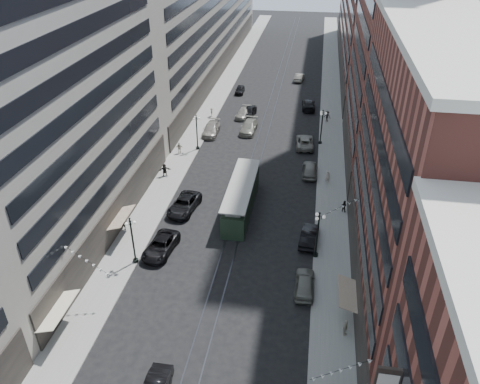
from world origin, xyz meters
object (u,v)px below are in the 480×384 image
Objects in this scene: pedestrian_2 at (123,224)px; car_10 at (309,236)px; lamppost_se_mid at (322,126)px; car_8 at (211,129)px; pedestrian_7 at (344,206)px; car_extra_2 at (249,127)px; pedestrian_4 at (345,328)px; pedestrian_9 at (327,116)px; pedestrian_5 at (165,170)px; lamppost_se_far at (318,233)px; lamppost_sw_far at (133,239)px; car_14 at (299,77)px; pedestrian_6 at (179,148)px; car_extra_1 at (310,169)px; lamppost_sw_mid at (197,131)px; car_11 at (305,142)px; car_4 at (305,283)px; car_13 at (249,111)px; streetcar at (241,198)px; car_extra_0 at (243,113)px; car_2 at (161,246)px; pedestrian_extra_0 at (212,112)px; pedestrian_8 at (328,177)px; car_7 at (184,204)px; car_9 at (240,90)px; car_12 at (309,105)px.

car_10 is (20.90, 1.38, -0.18)m from pedestrian_2.
lamppost_se_mid is at bearing -86.23° from car_10.
car_8 reaches higher than pedestrian_7.
pedestrian_4 is at bearing -68.64° from car_extra_2.
pedestrian_5 is at bearing -114.23° from pedestrian_9.
lamppost_se_far reaches higher than pedestrian_7.
car_8 reaches higher than car_10.
lamppost_sw_far is 1.18× the size of car_14.
car_14 is 41.05m from pedestrian_6.
car_extra_2 is at bearing -52.21° from car_extra_1.
lamppost_sw_mid is 16.65m from car_11.
car_extra_1 is at bearing -89.78° from car_4.
pedestrian_9 reaches higher than car_13.
car_13 is (-11.69, 42.97, 0.01)m from car_4.
streetcar is at bearing 54.98° from pedestrian_4.
car_13 is 6.85m from car_extra_2.
car_14 is (16.72, 57.91, -0.21)m from pedestrian_2.
lamppost_se_mid is at bearing -76.82° from pedestrian_9.
streetcar is at bearing -51.53° from pedestrian_5.
lamppost_sw_far is 1.10× the size of car_extra_0.
lamppost_sw_mid reaches higher than pedestrian_7.
car_2 is at bearing -13.04° from car_4.
pedestrian_9 is (19.37, 14.07, -2.01)m from lamppost_sw_mid.
car_extra_0 is at bearing 146.25° from lamppost_se_mid.
car_extra_0 is at bearing 88.57° from pedestrian_2.
lamppost_sw_mid reaches higher than car_4.
lamppost_sw_far is at bearing 25.92° from car_10.
pedestrian_extra_0 is at bearing -157.91° from pedestrian_9.
pedestrian_8 is (13.74, -22.00, 0.23)m from car_13.
pedestrian_4 is at bearing -17.50° from car_2.
car_7 is at bearing -88.05° from car_extra_0.
car_7 is 31.49m from car_13.
car_13 reaches higher than car_4.
car_extra_1 is (20.44, 16.74, -0.13)m from pedestrian_2.
lamppost_se_mid is 2.95× the size of pedestrian_9.
pedestrian_6 reaches higher than car_13.
car_14 is at bearing -125.85° from pedestrian_6.
car_4 is 2.64× the size of pedestrian_8.
car_14 is 3.11× the size of pedestrian_7.
car_7 is at bearing 52.97° from car_11.
car_9 is at bearing 99.59° from streetcar.
car_9 is 15.23m from car_12.
streetcar is 7.25× the size of pedestrian_8.
car_7 is 53.78m from car_14.
pedestrian_extra_0 is at bearing 147.03° from car_extra_2.
pedestrian_2 is at bearing -96.27° from car_extra_0.
car_extra_0 is at bearing -139.06° from car_13.
car_7 is at bearing 34.46° from pedestrian_7.
pedestrian_4 is 26.17m from pedestrian_8.
pedestrian_8 is at bearing -51.62° from car_13.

